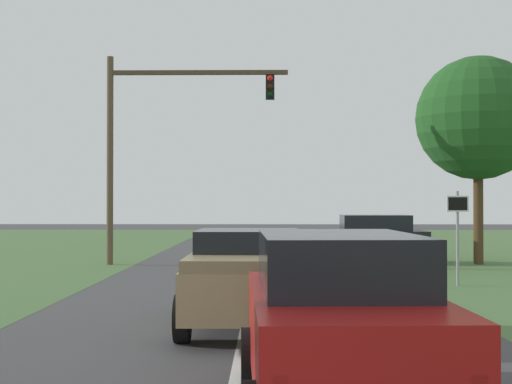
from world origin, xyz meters
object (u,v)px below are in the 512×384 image
object	(u,v)px
pickup_truck_lead	(248,277)
keep_moving_sign	(458,225)
red_suv_near	(339,320)
crossing_suv_far	(371,238)
traffic_light	(155,129)
oak_tree_right	(478,118)

from	to	relation	value
pickup_truck_lead	keep_moving_sign	world-z (taller)	keep_moving_sign
red_suv_near	crossing_suv_far	distance (m)	20.29
red_suv_near	keep_moving_sign	bearing A→B (deg)	70.10
traffic_light	oak_tree_right	bearing A→B (deg)	2.04
oak_tree_right	traffic_light	bearing A→B (deg)	-177.96
red_suv_near	pickup_truck_lead	world-z (taller)	red_suv_near
red_suv_near	keep_moving_sign	world-z (taller)	keep_moving_sign
red_suv_near	traffic_light	size ratio (longest dim) A/B	0.60
keep_moving_sign	crossing_suv_far	bearing A→B (deg)	99.41
pickup_truck_lead	red_suv_near	bearing A→B (deg)	-78.23
pickup_truck_lead	crossing_suv_far	size ratio (longest dim) A/B	1.20
pickup_truck_lead	oak_tree_right	size ratio (longest dim) A/B	0.66
red_suv_near	traffic_light	bearing A→B (deg)	104.48
keep_moving_sign	oak_tree_right	world-z (taller)	oak_tree_right
keep_moving_sign	oak_tree_right	size ratio (longest dim) A/B	0.34
traffic_light	oak_tree_right	xyz separation A→B (m)	(11.99, 0.43, 0.40)
pickup_truck_lead	crossing_suv_far	world-z (taller)	crossing_suv_far
traffic_light	oak_tree_right	world-z (taller)	oak_tree_right
traffic_light	oak_tree_right	size ratio (longest dim) A/B	0.99
traffic_light	keep_moving_sign	size ratio (longest dim) A/B	2.94
pickup_truck_lead	keep_moving_sign	distance (m)	8.82
red_suv_near	keep_moving_sign	xyz separation A→B (m)	(4.44, 12.27, 0.64)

